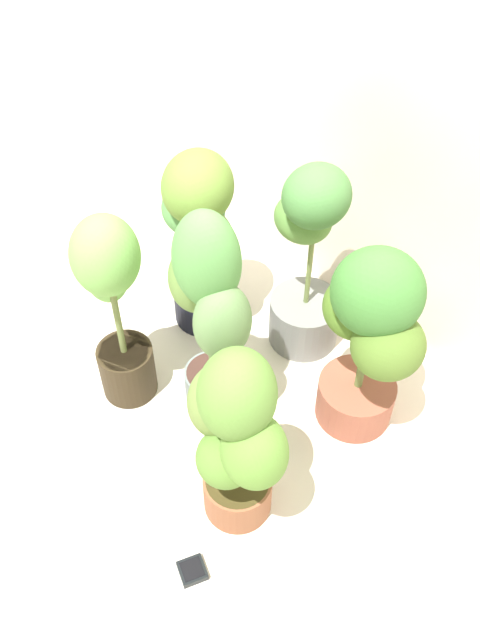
% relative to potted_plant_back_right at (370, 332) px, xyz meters
% --- Properties ---
extents(ground_plane, '(8.00, 8.00, 0.00)m').
position_rel_potted_plant_back_right_xyz_m(ground_plane, '(-0.36, -0.43, -0.44)').
color(ground_plane, silver).
rests_on(ground_plane, ground).
extents(mylar_back_wall, '(3.20, 0.01, 2.00)m').
position_rel_potted_plant_back_right_xyz_m(mylar_back_wall, '(-0.36, 0.43, 0.56)').
color(mylar_back_wall, silver).
rests_on(mylar_back_wall, ground).
extents(potted_plant_back_right, '(0.44, 0.37, 0.77)m').
position_rel_potted_plant_back_right_xyz_m(potted_plant_back_right, '(0.00, 0.00, 0.00)').
color(potted_plant_back_right, brown).
rests_on(potted_plant_back_right, ground).
extents(potted_plant_center, '(0.38, 0.25, 0.89)m').
position_rel_potted_plant_back_right_xyz_m(potted_plant_center, '(-0.37, -0.35, 0.08)').
color(potted_plant_center, slate).
rests_on(potted_plant_center, ground).
extents(potted_plant_front_left, '(0.30, 0.30, 0.81)m').
position_rel_potted_plant_back_right_xyz_m(potted_plant_front_left, '(-0.65, -0.52, 0.02)').
color(potted_plant_front_left, '#332717').
rests_on(potted_plant_front_left, ground).
extents(potted_plant_front_right, '(0.42, 0.33, 0.74)m').
position_rel_potted_plant_back_right_xyz_m(potted_plant_front_right, '(-0.02, -0.56, -0.01)').
color(potted_plant_front_right, brown).
rests_on(potted_plant_front_right, ground).
extents(potted_plant_back_center, '(0.32, 0.27, 0.81)m').
position_rel_potted_plant_back_right_xyz_m(potted_plant_back_center, '(-0.39, 0.13, -0.05)').
color(potted_plant_back_center, slate).
rests_on(potted_plant_back_center, ground).
extents(potted_plant_back_left, '(0.41, 0.38, 0.77)m').
position_rel_potted_plant_back_right_xyz_m(potted_plant_back_left, '(-0.73, -0.08, 0.02)').
color(potted_plant_back_left, black).
rests_on(potted_plant_back_left, ground).
extents(hygrometer_box, '(0.10, 0.10, 0.03)m').
position_rel_potted_plant_back_right_xyz_m(hygrometer_box, '(0.05, -0.81, -0.43)').
color(hygrometer_box, black).
rests_on(hygrometer_box, ground).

